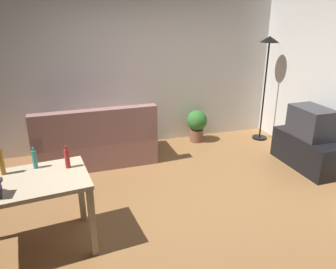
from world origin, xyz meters
The scene contains 11 objects.
ground_plane centered at (0.00, 0.00, -0.01)m, with size 5.20×4.40×0.02m, color olive.
wall_rear centered at (0.00, 2.20, 1.35)m, with size 5.20×0.10×2.70m, color silver.
couch centered at (-0.71, 1.59, 0.31)m, with size 1.77×0.84×0.92m.
tv_stand centered at (2.25, 0.45, 0.24)m, with size 0.44×1.10×0.48m.
tv centered at (2.25, 0.45, 0.70)m, with size 0.41×0.60×0.44m.
torchiere_lamp centered at (2.25, 1.66, 1.41)m, with size 0.32×0.32×1.81m.
desk centered at (-1.56, -0.25, 0.65)m, with size 1.26×0.81×0.76m.
potted_plant centered at (1.10, 1.90, 0.33)m, with size 0.36×0.36×0.57m.
bottle_amber centered at (-1.72, -0.04, 0.89)m, with size 0.05×0.05×0.29m.
bottle_tall centered at (-1.43, 0.00, 0.86)m, with size 0.04×0.04×0.22m.
bottle_red centered at (-1.13, -0.09, 0.86)m, with size 0.05×0.05×0.23m.
Camera 1 is at (-1.10, -3.17, 2.22)m, focal length 35.21 mm.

